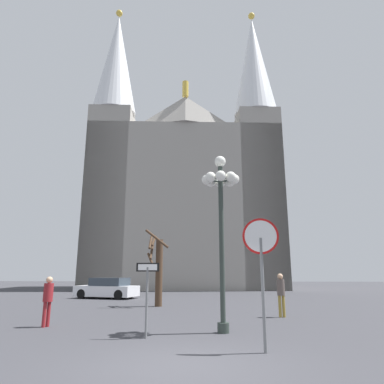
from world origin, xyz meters
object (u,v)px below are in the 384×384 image
(parked_car_near_white, at_px, (107,289))
(bare_tree, at_px, (158,268))
(pedestrian_standing, at_px, (281,290))
(cathedral, at_px, (185,193))
(stop_sign, at_px, (261,255))
(street_lamp, at_px, (221,202))
(pedestrian_walking, at_px, (48,296))
(one_way_arrow_sign, at_px, (147,289))

(parked_car_near_white, bearing_deg, bare_tree, -50.68)
(bare_tree, distance_m, parked_car_near_white, 7.15)
(bare_tree, xyz_separation_m, parked_car_near_white, (-4.45, 5.43, -1.36))
(pedestrian_standing, bearing_deg, cathedral, 104.55)
(stop_sign, relative_size, pedestrian_standing, 1.79)
(street_lamp, xyz_separation_m, parked_car_near_white, (-7.82, 13.35, -3.39))
(stop_sign, relative_size, pedestrian_walking, 1.89)
(parked_car_near_white, bearing_deg, street_lamp, -59.65)
(stop_sign, relative_size, street_lamp, 0.55)
(stop_sign, xyz_separation_m, street_lamp, (-0.91, 2.58, 1.83))
(stop_sign, bearing_deg, parked_car_near_white, 118.72)
(bare_tree, distance_m, pedestrian_standing, 7.20)
(street_lamp, height_order, pedestrian_standing, street_lamp)
(stop_sign, xyz_separation_m, one_way_arrow_sign, (-3.10, 1.55, -0.89))
(bare_tree, height_order, parked_car_near_white, bare_tree)
(street_lamp, xyz_separation_m, pedestrian_walking, (-5.97, 0.74, -3.06))
(parked_car_near_white, relative_size, pedestrian_standing, 2.61)
(cathedral, distance_m, pedestrian_standing, 26.48)
(cathedral, distance_m, street_lamp, 28.73)
(bare_tree, bearing_deg, street_lamp, -66.95)
(parked_car_near_white, distance_m, pedestrian_standing, 14.02)
(one_way_arrow_sign, height_order, bare_tree, bare_tree)
(pedestrian_walking, bearing_deg, stop_sign, -25.79)
(one_way_arrow_sign, distance_m, parked_car_near_white, 15.47)
(stop_sign, xyz_separation_m, pedestrian_walking, (-6.88, 3.32, -1.23))
(parked_car_near_white, height_order, pedestrian_standing, pedestrian_standing)
(stop_sign, distance_m, pedestrian_standing, 6.73)
(stop_sign, xyz_separation_m, pedestrian_standing, (1.57, 6.44, -1.17))
(street_lamp, relative_size, bare_tree, 1.38)
(stop_sign, height_order, bare_tree, bare_tree)
(pedestrian_walking, distance_m, pedestrian_standing, 9.01)
(cathedral, relative_size, one_way_arrow_sign, 15.98)
(cathedral, bearing_deg, one_way_arrow_sign, -86.99)
(parked_car_near_white, bearing_deg, pedestrian_standing, -42.68)
(one_way_arrow_sign, bearing_deg, pedestrian_standing, 46.29)
(parked_car_near_white, height_order, pedestrian_walking, pedestrian_walking)
(bare_tree, relative_size, pedestrian_standing, 2.35)
(pedestrian_walking, bearing_deg, bare_tree, 70.12)
(stop_sign, height_order, street_lamp, street_lamp)
(one_way_arrow_sign, relative_size, street_lamp, 0.37)
(stop_sign, distance_m, parked_car_near_white, 18.24)
(bare_tree, relative_size, parked_car_near_white, 0.90)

